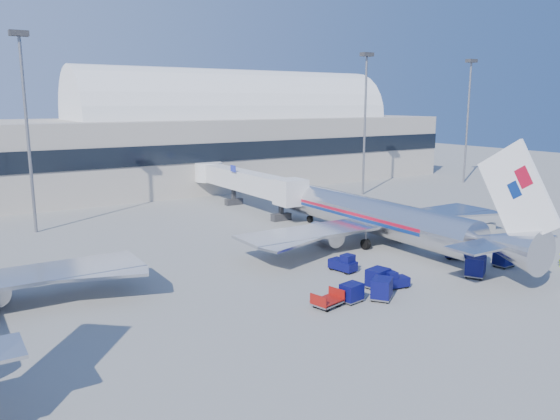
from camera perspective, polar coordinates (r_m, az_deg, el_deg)
ground at (r=49.91m, az=5.15°, el=-6.22°), size 260.00×260.00×0.00m
terminal at (r=95.18m, az=-23.03°, el=5.85°), size 170.00×28.15×21.00m
airliner_main at (r=58.79m, az=10.27°, el=-0.74°), size 32.00×37.26×12.07m
jetbridge_near at (r=78.48m, az=-4.14°, el=3.12°), size 4.40×27.50×6.25m
mast_west at (r=68.26m, az=-25.11°, el=10.07°), size 2.00×1.20×22.60m
mast_east at (r=89.89m, az=8.92°, el=10.98°), size 2.00×1.20×22.60m
mast_far_east at (r=108.01m, az=19.12°, el=10.52°), size 2.00×1.20×22.60m
barrier_near at (r=63.31m, az=17.08°, el=-2.51°), size 3.00×0.55×0.90m
barrier_mid at (r=65.81m, az=18.95°, el=-2.11°), size 3.00×0.55×0.90m
barrier_far at (r=68.37m, az=20.69°, el=-1.74°), size 3.00×0.55×0.90m
tug_lead at (r=45.67m, az=11.84°, el=-7.21°), size 2.38×1.41×1.47m
tug_right at (r=55.52m, az=18.15°, el=-4.13°), size 2.52×2.84×1.67m
tug_left at (r=49.32m, az=6.66°, el=-5.56°), size 1.71×2.69×1.63m
cart_train_a at (r=45.35m, az=10.18°, el=-7.00°), size 2.14×1.82×1.64m
cart_train_b at (r=42.90m, az=10.59°, el=-8.06°), size 2.39×2.29×1.67m
cart_train_c at (r=42.05m, az=7.49°, el=-8.52°), size 1.85×1.53×1.46m
cart_solo_near at (r=50.39m, az=19.75°, el=-5.54°), size 2.54×2.37×1.80m
cart_solo_far at (r=54.43m, az=22.37°, el=-4.63°), size 1.84×1.42×1.60m
cart_open_red at (r=40.96m, az=4.98°, el=-9.53°), size 2.53×2.04×0.60m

